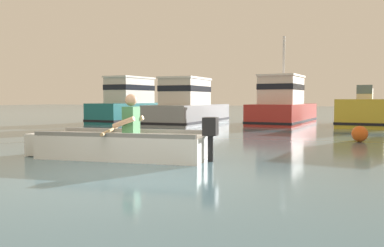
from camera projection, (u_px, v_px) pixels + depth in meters
name	position (u px, v px, depth m)	size (l,w,h in m)	color
ground_plane	(119.00, 175.00, 5.92)	(120.00, 120.00, 0.00)	slate
rowboat_with_person	(120.00, 145.00, 7.67)	(3.72, 1.80, 1.19)	white
moored_boat_teal	(134.00, 105.00, 19.79)	(1.85, 5.71, 2.15)	#1E727A
moored_boat_grey	(189.00, 107.00, 18.16)	(2.22, 5.92, 2.03)	gray
moored_boat_red	(283.00, 106.00, 18.06)	(2.12, 5.33, 3.84)	#B72D28
moored_boat_yellow	(365.00, 113.00, 17.25)	(1.96, 5.62, 1.67)	gold
mooring_buoy	(360.00, 134.00, 10.58)	(0.41, 0.41, 0.41)	#E55919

